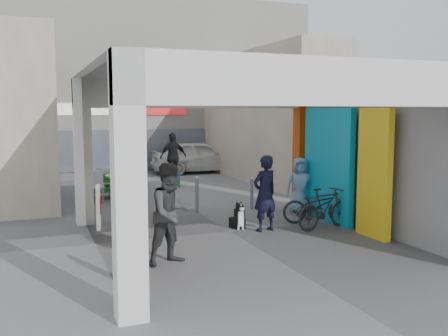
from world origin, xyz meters
name	(u,v)px	position (x,y,z in m)	size (l,w,h in m)	color
ground	(230,231)	(0.00, 0.00, 0.00)	(90.00, 90.00, 0.00)	#5B5C61
arcade_canopy	(268,131)	(0.54, -0.82, 2.30)	(6.40, 6.45, 6.40)	silver
far_building	(122,84)	(0.00, 13.99, 3.99)	(18.00, 4.08, 8.00)	silver
plaza_bldg_left	(19,118)	(-4.50, 7.50, 2.50)	(2.00, 9.00, 5.00)	#BFB49E
plaza_bldg_right	(265,117)	(4.50, 7.50, 2.50)	(2.00, 9.00, 5.00)	#BFB49E
bollard_left	(142,198)	(-1.51, 2.44, 0.48)	(0.09, 0.09, 0.96)	#94969C
bollard_center	(197,195)	(-0.03, 2.32, 0.48)	(0.09, 0.09, 0.95)	#94969C
bollard_right	(252,194)	(1.54, 2.21, 0.43)	(0.09, 0.09, 0.86)	#94969C
advert_board_near	(132,255)	(-2.75, -2.76, 0.51)	(0.21, 0.55, 1.00)	white
advert_board_far	(99,207)	(-2.75, 1.39, 0.51)	(0.17, 0.56, 1.00)	white
cafe_set	(112,188)	(-1.86, 5.27, 0.33)	(1.55, 1.25, 0.94)	#AAAAAF
produce_stand	(102,188)	(-2.14, 5.60, 0.29)	(1.13, 0.61, 0.74)	black
crate_stack	(172,179)	(0.55, 6.97, 0.28)	(0.51, 0.43, 0.56)	#1B5F27
border_collie	(238,218)	(0.28, 0.16, 0.26)	(0.24, 0.48, 0.66)	black
man_with_dog	(265,193)	(0.76, -0.23, 0.87)	(0.64, 0.42, 1.74)	black
man_back_turned	(171,214)	(-1.86, -1.84, 0.91)	(0.89, 0.69, 1.82)	#373739
man_elderly	(300,186)	(2.41, 1.07, 0.76)	(0.74, 0.48, 1.52)	#6092BB
man_crates	(173,157)	(1.04, 8.62, 0.94)	(1.10, 0.46, 1.87)	black
bicycle_front	(317,205)	(2.30, 0.01, 0.44)	(0.59, 1.69, 0.89)	black
bicycle_rear	(325,208)	(2.15, -0.56, 0.49)	(0.46, 1.63, 0.98)	black
white_van	(199,157)	(2.77, 10.64, 0.71)	(1.69, 4.19, 1.43)	silver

